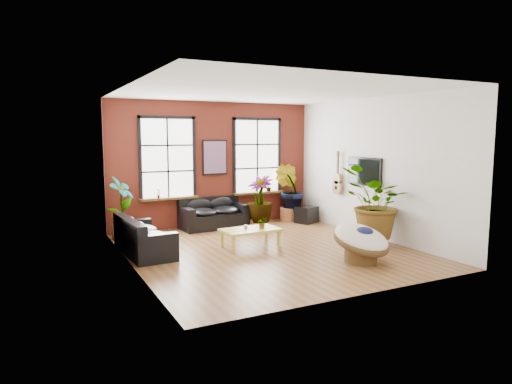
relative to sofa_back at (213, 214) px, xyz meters
The scene contains 19 objects.
room 3.11m from the sofa_back, 86.23° to the right, with size 6.04×6.54×3.54m.
sofa_back is the anchor object (origin of this frame).
sofa_left 3.13m from the sofa_back, 140.55° to the right, with size 0.97×2.06×0.80m.
coffee_table 2.49m from the sofa_back, 90.98° to the right, with size 1.36×0.81×0.51m.
papasan_chair 4.87m from the sofa_back, 73.42° to the right, with size 1.41×1.42×0.86m.
poster 1.60m from the sofa_back, 53.53° to the left, with size 0.74×0.06×0.98m.
tv_wall_unit 4.06m from the sofa_back, 36.86° to the right, with size 0.13×1.86×1.20m.
media_box 2.80m from the sofa_back, 12.28° to the right, with size 0.72×0.66×0.48m.
pot_back_left 2.55m from the sofa_back, behind, with size 0.62×0.62×0.35m.
pot_back_right 2.45m from the sofa_back, ahead, with size 0.68×0.68×0.40m.
pot_right_wall 4.54m from the sofa_back, 54.75° to the right, with size 0.58×0.58×0.39m.
pot_mid 1.32m from the sofa_back, 20.29° to the right, with size 0.61×0.61×0.36m.
floor_plant_back_left 2.58m from the sofa_back, behind, with size 0.74×0.50×1.41m, color #1E4011.
floor_plant_back_right 2.52m from the sofa_back, ahead, with size 0.86×0.69×1.56m, color #1E4011.
floor_plant_right_wall 4.55m from the sofa_back, 54.89° to the right, with size 1.53×1.32×1.70m, color #1E4011.
floor_plant_mid 1.39m from the sofa_back, 21.55° to the right, with size 0.73×0.73×1.30m, color #1E4011.
table_plant 2.61m from the sofa_back, 85.49° to the right, with size 0.24×0.20×0.26m, color #1E4011.
sill_plant_left 1.62m from the sofa_back, behind, with size 0.14×0.10×0.27m, color #1E4011.
sill_plant_right 2.00m from the sofa_back, ahead, with size 0.15×0.15×0.27m, color #1E4011.
Camera 1 is at (-4.75, -8.83, 2.56)m, focal length 32.00 mm.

